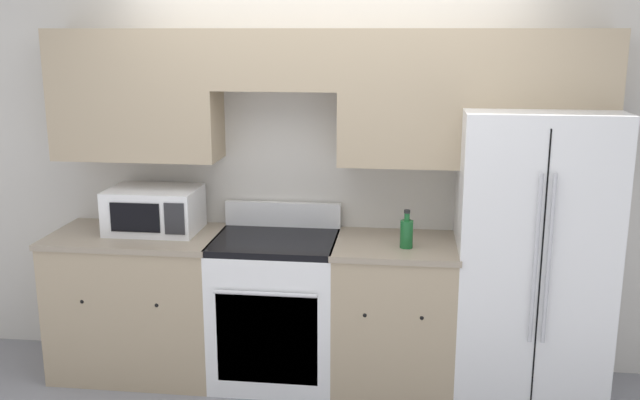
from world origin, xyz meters
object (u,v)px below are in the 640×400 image
(refrigerator, at_px, (530,255))
(bottle, at_px, (407,233))
(microwave, at_px, (154,210))
(oven_range, at_px, (276,308))

(refrigerator, bearing_deg, bottle, -170.23)
(refrigerator, relative_size, microwave, 3.09)
(refrigerator, height_order, bottle, refrigerator)
(microwave, xyz_separation_m, bottle, (1.58, -0.16, -0.05))
(microwave, height_order, bottle, microwave)
(refrigerator, xyz_separation_m, bottle, (-0.73, -0.13, 0.14))
(bottle, bearing_deg, microwave, 174.27)
(refrigerator, xyz_separation_m, microwave, (-2.31, 0.03, 0.19))
(oven_range, relative_size, bottle, 4.76)
(oven_range, distance_m, microwave, 0.98)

